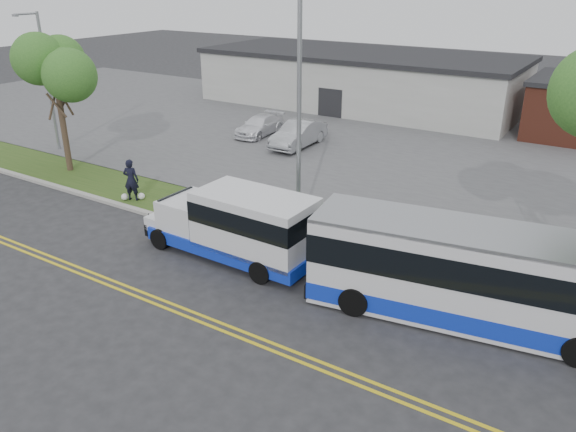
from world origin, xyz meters
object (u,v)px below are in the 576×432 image
Objects in this scene: parked_car_b at (259,125)px; streetlight_near at (298,112)px; shuttle_bus at (240,224)px; parked_car_a at (298,134)px; tree_west at (56,77)px; transit_bus at (490,279)px; streetlight_far at (46,77)px; pedestrian at (131,180)px.

streetlight_near is at bearing -52.41° from parked_car_b.
shuttle_bus reaches higher than parked_car_a.
parked_car_b is at bearing 68.78° from tree_west.
parked_car_b is (-18.61, 14.28, -0.82)m from transit_bus.
tree_west is at bearing -28.98° from streetlight_far.
tree_west is 1.45× the size of parked_car_a.
streetlight_far is 15.28m from parked_car_a.
transit_bus reaches higher than shuttle_bus.
streetlight_near is at bearing -8.05° from streetlight_far.
tree_west is at bearing 164.40° from transit_bus.
tree_west is 15.01m from streetlight_near.
streetlight_far reaches higher than parked_car_a.
streetlight_far is at bearing -135.21° from parked_car_b.
streetlight_near is 0.84× the size of transit_bus.
shuttle_bus is at bearing -60.24° from parked_car_b.
tree_west is 13.27m from parked_car_b.
pedestrian is at bearing 166.40° from transit_bus.
streetlight_near reaches higher than shuttle_bus.
transit_bus is at bearing -40.65° from parked_car_b.
streetlight_near is (15.00, -0.47, 0.11)m from tree_west.
streetlight_far is 11.39m from pedestrian.
pedestrian is (10.30, -3.52, -3.37)m from streetlight_far.
parked_car_b is (8.53, 9.46, -3.75)m from streetlight_far.
transit_bus is at bearing -6.41° from tree_west.
shuttle_bus is 8.12m from pedestrian.
tree_west reaches higher than shuttle_bus.
transit_bus is (8.96, 0.63, 0.08)m from shuttle_bus.
streetlight_far reaches higher than pedestrian.
streetlight_far reaches higher than tree_west.
tree_west is 1.60× the size of parked_car_b.
parked_car_a is at bearing -18.07° from parked_car_b.
transit_bus reaches higher than parked_car_a.
shuttle_bus is at bearing 174.84° from transit_bus.
transit_bus is (27.15, -4.82, -2.93)m from streetlight_far.
transit_bus is at bearing 152.68° from pedestrian.
transit_bus reaches higher than pedestrian.
transit_bus is (23.15, -2.60, -3.57)m from tree_west.
parked_car_a is (-5.99, 13.93, -0.58)m from shuttle_bus.
streetlight_near is at bearing -1.80° from tree_west.
streetlight_far is 27.72m from transit_bus.
streetlight_near is 2.20× the size of parked_car_b.
parked_car_a is at bearing 34.84° from streetlight_far.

